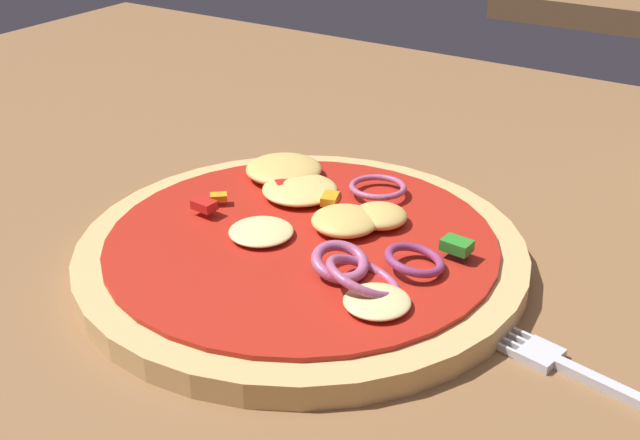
# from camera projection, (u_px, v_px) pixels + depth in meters

# --- Properties ---
(dining_table) EXTENTS (1.29, 0.98, 0.03)m
(dining_table) POSITION_uv_depth(u_px,v_px,m) (340.00, 349.00, 0.43)
(dining_table) COLOR brown
(dining_table) RESTS_ON ground
(pizza) EXTENTS (0.26, 0.26, 0.03)m
(pizza) POSITION_uv_depth(u_px,v_px,m) (304.00, 247.00, 0.47)
(pizza) COLOR tan
(pizza) RESTS_ON dining_table
(fork) EXTENTS (0.18, 0.05, 0.01)m
(fork) POSITION_uv_depth(u_px,v_px,m) (605.00, 385.00, 0.37)
(fork) COLOR silver
(fork) RESTS_ON dining_table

